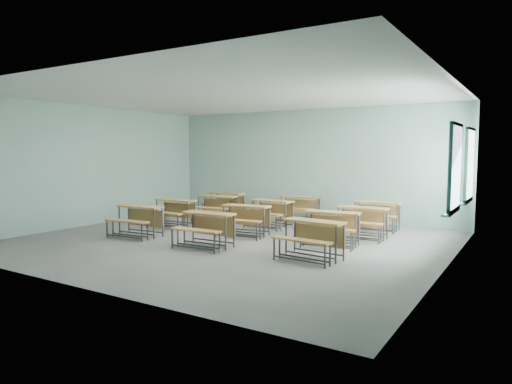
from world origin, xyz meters
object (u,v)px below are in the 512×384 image
Objects in this scene: desk_unit_r1c0 at (173,209)px; desk_unit_r3c2 at (376,211)px; desk_unit_r0c1 at (206,224)px; desk_unit_r2c1 at (270,209)px; desk_unit_r3c0 at (225,200)px; desk_unit_r3c1 at (299,205)px; desk_unit_r0c0 at (138,216)px; desk_unit_r2c0 at (215,204)px; desk_unit_r2c2 at (361,218)px; desk_unit_r1c2 at (331,223)px; desk_unit_r1c1 at (244,216)px; desk_unit_r0c2 at (311,234)px.

desk_unit_r3c2 is at bearing 25.08° from desk_unit_r1c0.
desk_unit_r0c1 is 2.81m from desk_unit_r2c1.
desk_unit_r3c2 is at bearing 56.59° from desk_unit_r0c1.
desk_unit_r3c1 is at bearing 5.87° from desk_unit_r3c0.
desk_unit_r0c0 is 2.09m from desk_unit_r0c1.
desk_unit_r2c2 is (4.41, -0.37, 0.00)m from desk_unit_r2c0.
desk_unit_r0c1 is 0.95× the size of desk_unit_r1c2.
desk_unit_r2c1 is 2.69m from desk_unit_r3c2.
desk_unit_r1c1 is 3.40m from desk_unit_r3c2.
desk_unit_r1c1 is at bearing 30.35° from desk_unit_r0c0.
desk_unit_r3c0 is at bearing 126.41° from desk_unit_r1c1.
desk_unit_r3c1 is (-2.31, 1.48, 0.00)m from desk_unit_r2c2.
desk_unit_r2c1 and desk_unit_r3c0 have the same top height.
desk_unit_r0c1 is at bearing -151.97° from desk_unit_r1c2.
desk_unit_r1c0 is 2.30m from desk_unit_r1c1.
desk_unit_r1c1 is 1.31m from desk_unit_r2c1.
desk_unit_r0c1 and desk_unit_r1c2 have the same top height.
desk_unit_r0c0 is at bearing -152.89° from desk_unit_r1c1.
desk_unit_r2c2 is at bearing -38.48° from desk_unit_r3c1.
desk_unit_r2c1 is at bearing 49.72° from desk_unit_r0c0.
desk_unit_r1c0 and desk_unit_r3c1 have the same top height.
desk_unit_r3c2 is (2.25, -0.17, 0.00)m from desk_unit_r3c1.
desk_unit_r1c1 and desk_unit_r3c1 have the same top height.
desk_unit_r1c2 and desk_unit_r3c2 have the same top height.
desk_unit_r0c2 is 1.00× the size of desk_unit_r3c1.
desk_unit_r2c0 is 1.01× the size of desk_unit_r3c1.
desk_unit_r3c0 is (-4.66, 3.78, 0.00)m from desk_unit_r0c2.
desk_unit_r0c1 is at bearing -81.95° from desk_unit_r2c1.
desk_unit_r0c1 is 1.00× the size of desk_unit_r2c2.
desk_unit_r3c2 is at bearing 77.87° from desk_unit_r1c2.
desk_unit_r0c2 is 0.99× the size of desk_unit_r1c2.
desk_unit_r2c1 is at bearing -12.03° from desk_unit_r2c0.
desk_unit_r0c2 and desk_unit_r1c1 have the same top height.
desk_unit_r3c2 is (0.22, 2.41, 0.00)m from desk_unit_r1c2.
desk_unit_r2c2 is 1.31m from desk_unit_r3c2.
desk_unit_r0c2 and desk_unit_r3c2 have the same top height.
desk_unit_r0c1 is at bearing -56.67° from desk_unit_r3c0.
desk_unit_r2c2 is at bearing 92.76° from desk_unit_r0c2.
desk_unit_r0c2 is 0.99× the size of desk_unit_r2c1.
desk_unit_r1c1 is 1.00× the size of desk_unit_r1c2.
desk_unit_r0c0 is 0.97× the size of desk_unit_r1c1.
desk_unit_r3c0 is (-4.50, 2.44, 0.00)m from desk_unit_r1c2.
desk_unit_r0c1 is at bearing -134.80° from desk_unit_r2c2.
desk_unit_r3c2 is (2.39, 2.42, 0.00)m from desk_unit_r1c1.
desk_unit_r0c2 is (2.31, 0.17, 0.00)m from desk_unit_r0c1.
desk_unit_r1c2 is at bearing -6.55° from desk_unit_r1c1.
desk_unit_r2c2 is at bearing 2.01° from desk_unit_r2c1.
desk_unit_r3c0 is 2.47m from desk_unit_r3c1.
desk_unit_r0c2 is at bearing -66.56° from desk_unit_r3c1.
desk_unit_r2c0 and desk_unit_r3c0 have the same top height.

